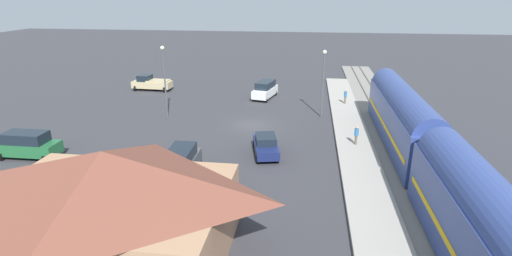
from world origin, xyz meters
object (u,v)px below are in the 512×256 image
at_px(sedan_navy, 266,145).
at_px(suv_charcoal, 181,162).
at_px(light_pole_lot_center, 164,73).
at_px(suv_white, 265,89).
at_px(station_building, 108,204).
at_px(suv_green, 28,145).
at_px(pedestrian_waiting_far, 356,134).
at_px(passenger_train, 434,158).
at_px(light_pole_near_platform, 323,75).
at_px(pickup_tan, 151,83).
at_px(pedestrian_on_platform, 345,96).

height_order(sedan_navy, suv_charcoal, suv_charcoal).
bearing_deg(light_pole_lot_center, suv_white, -135.88).
bearing_deg(station_building, suv_green, -40.21).
xyz_separation_m(pedestrian_waiting_far, suv_charcoal, (13.50, 7.61, -0.13)).
distance_m(passenger_train, sedan_navy, 13.10).
bearing_deg(light_pole_near_platform, suv_white, -45.65).
xyz_separation_m(pedestrian_waiting_far, suv_green, (27.19, 5.94, -0.13)).
bearing_deg(station_building, pickup_tan, -70.81).
bearing_deg(light_pole_near_platform, station_building, 66.46).
relative_size(station_building, suv_charcoal, 2.53).
height_order(passenger_train, suv_green, passenger_train).
bearing_deg(suv_green, suv_charcoal, 173.04).
bearing_deg(suv_charcoal, suv_green, -6.96).
relative_size(pedestrian_on_platform, suv_charcoal, 0.34).
bearing_deg(suv_white, pickup_tan, -7.16).
height_order(suv_green, light_pole_near_platform, light_pole_near_platform).
distance_m(station_building, pedestrian_waiting_far, 22.17).
relative_size(pedestrian_on_platform, light_pole_near_platform, 0.23).
bearing_deg(suv_charcoal, suv_white, -98.67).
relative_size(station_building, pickup_tan, 2.29).
xyz_separation_m(station_building, light_pole_lot_center, (5.67, -23.45, 1.81)).
relative_size(passenger_train, suv_charcoal, 7.74).
distance_m(suv_charcoal, light_pole_near_platform, 19.76).
height_order(pedestrian_on_platform, light_pole_lot_center, light_pole_lot_center).
bearing_deg(station_building, light_pole_lot_center, -76.40).
xyz_separation_m(station_building, pedestrian_on_platform, (-14.14, -30.60, -1.80)).
height_order(passenger_train, pedestrian_on_platform, passenger_train).
distance_m(suv_white, light_pole_lot_center, 14.15).
bearing_deg(passenger_train, station_building, 26.01).
distance_m(station_building, suv_charcoal, 9.66).
bearing_deg(light_pole_lot_center, suv_green, 58.77).
distance_m(suv_white, sedan_navy, 18.70).
height_order(suv_charcoal, light_pole_near_platform, light_pole_near_platform).
xyz_separation_m(sedan_navy, suv_charcoal, (5.78, 4.94, 0.27)).
bearing_deg(pickup_tan, pedestrian_on_platform, 170.51).
bearing_deg(pedestrian_on_platform, light_pole_lot_center, 19.84).
xyz_separation_m(suv_charcoal, light_pole_near_platform, (-10.66, -16.26, 3.51)).
xyz_separation_m(pedestrian_waiting_far, pickup_tan, (26.22, -17.94, -0.25)).
xyz_separation_m(pedestrian_on_platform, suv_white, (10.02, -2.35, -0.13)).
distance_m(pedestrian_waiting_far, sedan_navy, 8.18).
relative_size(suv_green, sedan_navy, 1.03).
xyz_separation_m(passenger_train, station_building, (18.00, 8.78, 0.22)).
distance_m(pedestrian_on_platform, pedestrian_waiting_far, 13.54).
height_order(pedestrian_waiting_far, light_pole_near_platform, light_pole_near_platform).
distance_m(station_building, sedan_navy, 15.87).
bearing_deg(light_pole_lot_center, suv_charcoal, 113.93).
bearing_deg(sedan_navy, light_pole_near_platform, -113.30).
relative_size(suv_green, suv_charcoal, 0.99).
bearing_deg(pedestrian_on_platform, light_pole_near_platform, 58.94).
relative_size(suv_charcoal, pickup_tan, 0.91).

